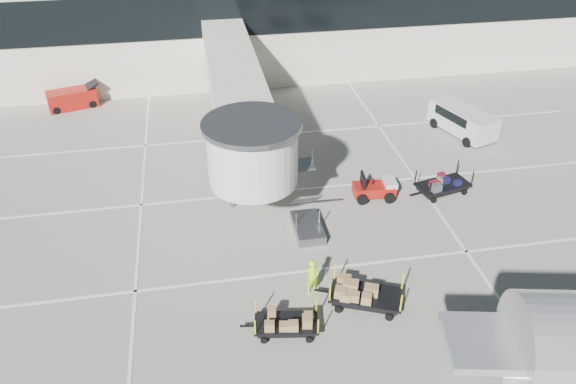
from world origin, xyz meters
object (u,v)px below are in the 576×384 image
belt_loader (73,99)px  baggage_tug (375,189)px  box_cart_near (362,294)px  minivan (461,118)px  suitcase_cart (444,185)px  ground_worker (313,277)px  box_cart_far (287,323)px

belt_loader → baggage_tug: bearing=-56.4°
box_cart_near → minivan: size_ratio=0.75×
minivan → belt_loader: bearing=142.7°
suitcase_cart → box_cart_near: box_cart_near is taller
minivan → belt_loader: (-26.49, 8.97, -0.41)m
suitcase_cart → box_cart_near: bearing=-145.3°
ground_worker → box_cart_near: bearing=-53.5°
belt_loader → suitcase_cart: bearing=-51.3°
suitcase_cart → box_cart_near: 10.59m
box_cart_far → baggage_tug: bearing=62.6°
suitcase_cart → ground_worker: (-9.08, -6.69, 0.38)m
suitcase_cart → box_cart_far: size_ratio=1.14×
belt_loader → minivan: bearing=-34.8°
suitcase_cart → minivan: size_ratio=0.73×
suitcase_cart → belt_loader: size_ratio=0.96×
baggage_tug → belt_loader: bearing=144.5°
box_cart_near → suitcase_cart: bearing=70.2°
baggage_tug → box_cart_near: bearing=-106.6°
suitcase_cart → ground_worker: size_ratio=2.12×
box_cart_far → box_cart_near: bearing=24.5°
baggage_tug → ground_worker: bearing=-121.6°
box_cart_far → ground_worker: bearing=62.6°
box_cart_far → belt_loader: belt_loader is taller
baggage_tug → box_cart_far: baggage_tug is taller
box_cart_far → minivan: size_ratio=0.64×
minivan → belt_loader: size_ratio=1.31×
ground_worker → minivan: 18.89m
box_cart_near → box_cart_far: (-3.51, -0.98, -0.11)m
suitcase_cart → box_cart_near: (-7.13, -7.83, 0.10)m
suitcase_cart → ground_worker: bearing=-156.6°
baggage_tug → ground_worker: size_ratio=1.37×
ground_worker → minivan: minivan is taller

